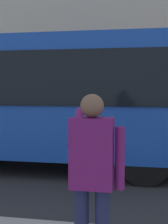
{
  "coord_description": "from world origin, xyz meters",
  "views": [
    {
      "loc": [
        -1.82,
        7.34,
        1.91
      ],
      "look_at": [
        -0.58,
        0.47,
        1.36
      ],
      "focal_mm": 49.66,
      "sensor_mm": 36.0,
      "label": 1
    }
  ],
  "objects": [
    {
      "name": "ground_plane",
      "position": [
        0.0,
        0.0,
        0.0
      ],
      "size": [
        60.0,
        60.0,
        0.0
      ],
      "primitive_type": "plane",
      "color": "#2B2B2D"
    },
    {
      "name": "red_bus",
      "position": [
        1.09,
        0.19,
        1.68
      ],
      "size": [
        9.05,
        2.54,
        3.08
      ],
      "color": "#1947AD",
      "rests_on": "ground_plane"
    },
    {
      "name": "pedestrian_photographer",
      "position": [
        -1.39,
        4.52,
        1.14
      ],
      "size": [
        0.53,
        0.52,
        1.7
      ],
      "color": "#1E2347",
      "rests_on": "sidewalk_curb"
    }
  ]
}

